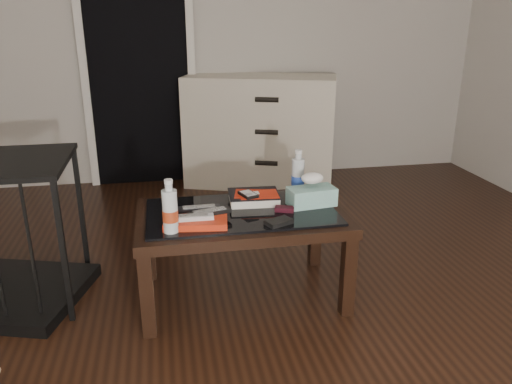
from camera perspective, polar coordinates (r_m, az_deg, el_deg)
ground at (r=2.21m, az=-2.47°, el=-18.01°), size 5.00×5.00×0.00m
doorway at (r=4.22m, az=-13.34°, el=14.57°), size 0.90×0.08×2.07m
coffee_table at (r=2.43m, az=-1.67°, el=-3.56°), size 1.00×0.60×0.46m
dresser at (r=4.15m, az=0.48°, el=6.97°), size 1.30×0.87×0.90m
magazines at (r=2.28m, az=-6.85°, el=-3.13°), size 0.30×0.24×0.03m
remote_silver at (r=2.24m, az=-7.44°, el=-2.88°), size 0.20×0.05×0.02m
remote_black_front at (r=2.29m, az=-5.33°, el=-2.28°), size 0.21×0.10×0.02m
remote_black_back at (r=2.33m, az=-6.53°, el=-1.87°), size 0.20×0.05×0.02m
textbook at (r=2.51m, az=-0.26°, el=-0.63°), size 0.26×0.22×0.05m
dvd_mailers at (r=2.49m, az=-0.23°, el=-0.17°), size 0.21×0.17×0.01m
ipod at (r=2.45m, az=-0.90°, el=-0.25°), size 0.09×0.12×0.02m
flip_phone at (r=2.40m, az=3.28°, el=-1.96°), size 0.10×0.07×0.02m
wallet at (r=2.25m, az=2.63°, el=-3.43°), size 0.14×0.11×0.02m
water_bottle_left at (r=2.16m, az=-9.82°, el=-1.59°), size 0.07×0.07×0.24m
water_bottle_right at (r=2.60m, az=4.82°, el=2.28°), size 0.07×0.07×0.24m
tissue_box at (r=2.47m, az=6.36°, el=-0.50°), size 0.24×0.15×0.09m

